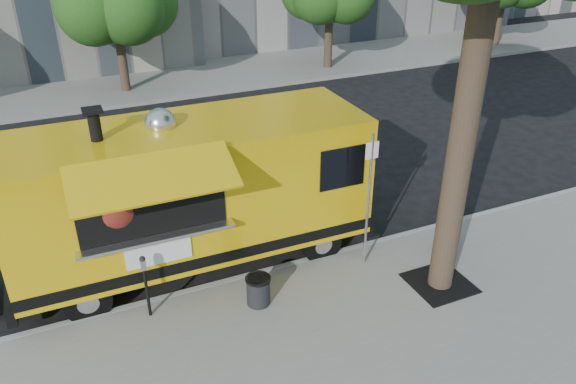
% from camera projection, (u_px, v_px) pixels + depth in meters
% --- Properties ---
extents(ground, '(120.00, 120.00, 0.00)m').
position_uv_depth(ground, '(270.00, 248.00, 12.85)').
color(ground, black).
rests_on(ground, ground).
extents(sidewalk, '(60.00, 6.00, 0.15)m').
position_uv_depth(sidewalk, '(359.00, 364.00, 9.59)').
color(sidewalk, gray).
rests_on(sidewalk, ground).
extents(curb, '(60.00, 0.14, 0.16)m').
position_uv_depth(curb, '(286.00, 268.00, 12.06)').
color(curb, '#999993').
rests_on(curb, ground).
extents(far_sidewalk, '(60.00, 5.00, 0.15)m').
position_uv_depth(far_sidewalk, '(147.00, 83.00, 23.67)').
color(far_sidewalk, gray).
rests_on(far_sidewalk, ground).
extents(tree_well, '(1.20, 1.20, 0.02)m').
position_uv_depth(tree_well, '(439.00, 283.00, 11.46)').
color(tree_well, black).
rests_on(tree_well, sidewalk).
extents(sign_post, '(0.28, 0.06, 3.00)m').
position_uv_depth(sign_post, '(369.00, 194.00, 11.29)').
color(sign_post, silver).
rests_on(sign_post, sidewalk).
extents(parking_meter, '(0.11, 0.11, 1.33)m').
position_uv_depth(parking_meter, '(145.00, 279.00, 10.22)').
color(parking_meter, black).
rests_on(parking_meter, sidewalk).
extents(food_truck, '(7.59, 3.54, 3.75)m').
position_uv_depth(food_truck, '(191.00, 191.00, 11.55)').
color(food_truck, '#E6B50B').
rests_on(food_truck, ground).
extents(trash_bin_left, '(0.50, 0.50, 0.60)m').
position_uv_depth(trash_bin_left, '(258.00, 290.00, 10.77)').
color(trash_bin_left, black).
rests_on(trash_bin_left, sidewalk).
extents(trash_bin_right, '(0.45, 0.45, 0.54)m').
position_uv_depth(trash_bin_right, '(448.00, 239.00, 12.39)').
color(trash_bin_right, black).
rests_on(trash_bin_right, sidewalk).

